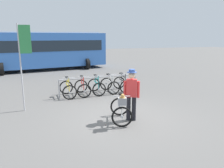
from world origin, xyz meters
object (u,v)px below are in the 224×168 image
racked_bike_red (83,88)px  featured_bicycle (121,108)px  racked_bike_white (110,85)px  person_with_featured_bike (131,93)px  racked_bike_teal (96,86)px  bus_distant (44,49)px  racked_bike_black (122,84)px  racked_bike_yellow (68,89)px  banner_flag (23,51)px

racked_bike_red → featured_bicycle: featured_bicycle is taller
racked_bike_white → person_with_featured_bike: size_ratio=0.67×
racked_bike_teal → featured_bicycle: bearing=-91.5°
racked_bike_white → bus_distant: 9.36m
racked_bike_black → bus_distant: bearing=112.6°
racked_bike_white → bus_distant: (-2.94, 8.78, 1.37)m
racked_bike_black → bus_distant: 9.54m
racked_bike_red → racked_bike_black: bearing=5.3°
person_with_featured_bike → racked_bike_yellow: bearing=115.2°
racked_bike_red → racked_bike_teal: same height
featured_bicycle → racked_bike_white: bearing=78.3°
racked_bike_white → racked_bike_red: bearing=-174.7°
person_with_featured_bike → banner_flag: size_ratio=0.54×
racked_bike_yellow → banner_flag: (-1.66, -1.47, 1.86)m
racked_bike_teal → bus_distant: 9.22m
bus_distant → person_with_featured_bike: bearing=-78.6°
racked_bike_red → racked_bike_white: size_ratio=0.97×
racked_bike_red → racked_bike_black: size_ratio=1.01×
racked_bike_teal → featured_bicycle: 3.78m
racked_bike_red → featured_bicycle: size_ratio=0.90×
racked_bike_white → bus_distant: size_ratio=0.11×
racked_bike_yellow → racked_bike_white: 2.10m
racked_bike_yellow → racked_bike_black: bearing=5.3°
racked_bike_yellow → featured_bicycle: bearing=-70.5°
racked_bike_white → banner_flag: banner_flag is taller
racked_bike_red → banner_flag: (-2.36, -1.54, 1.86)m
featured_bicycle → person_with_featured_bike: 0.61m
racked_bike_red → bus_distant: (-1.54, 8.91, 1.37)m
racked_bike_black → racked_bike_yellow: bearing=-174.7°
racked_bike_teal → racked_bike_white: 0.70m
racked_bike_yellow → banner_flag: banner_flag is taller
racked_bike_teal → racked_bike_white: size_ratio=0.94×
racked_bike_white → racked_bike_yellow: bearing=-174.7°
racked_bike_red → person_with_featured_bike: size_ratio=0.65×
racked_bike_yellow → featured_bicycle: size_ratio=0.91×
featured_bicycle → banner_flag: (-2.96, 2.18, 1.74)m
racked_bike_yellow → banner_flag: 2.90m
racked_bike_red → banner_flag: size_ratio=0.35×
racked_bike_teal → racked_bike_black: 1.40m
racked_bike_teal → person_with_featured_bike: 3.76m
person_with_featured_bike → bus_distant: (-2.52, 12.54, 0.79)m
racked_bike_black → banner_flag: banner_flag is taller
featured_bicycle → racked_bike_red: bearing=99.2°
racked_bike_teal → banner_flag: 3.92m
racked_bike_yellow → racked_bike_teal: bearing=5.3°
racked_bike_teal → racked_bike_yellow: bearing=-174.7°
racked_bike_white → featured_bicycle: featured_bicycle is taller
racked_bike_white → featured_bicycle: (-0.80, -3.84, 0.12)m
racked_bike_black → person_with_featured_bike: 4.03m
racked_bike_yellow → bus_distant: bus_distant is taller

